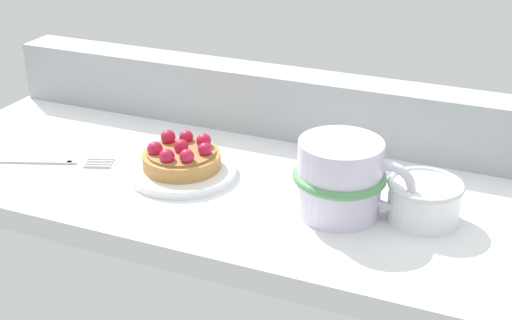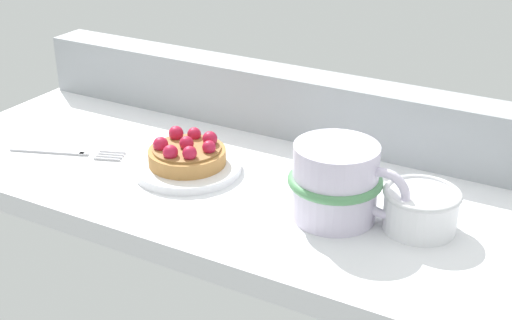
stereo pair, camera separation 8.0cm
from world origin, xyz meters
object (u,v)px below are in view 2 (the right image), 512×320
at_px(coffee_mug, 337,182).
at_px(dessert_plate, 188,167).
at_px(dessert_fork, 68,152).
at_px(raspberry_tart, 187,153).
at_px(sugar_bowl, 421,209).

bearing_deg(coffee_mug, dessert_plate, 175.63).
relative_size(coffee_mug, dessert_fork, 0.90).
height_order(raspberry_tart, dessert_fork, raspberry_tart).
relative_size(dessert_fork, sugar_bowl, 1.83).
xyz_separation_m(dessert_plate, sugar_bowl, (0.29, 0.01, 0.02)).
height_order(coffee_mug, sugar_bowl, coffee_mug).
bearing_deg(sugar_bowl, dessert_plate, -178.94).
relative_size(dessert_plate, raspberry_tart, 1.40).
distance_m(dessert_plate, coffee_mug, 0.21).
xyz_separation_m(dessert_plate, raspberry_tart, (-0.00, 0.00, 0.02)).
bearing_deg(dessert_fork, raspberry_tart, 12.20).
xyz_separation_m(raspberry_tart, sugar_bowl, (0.29, 0.01, -0.00)).
xyz_separation_m(raspberry_tart, coffee_mug, (0.20, -0.02, 0.02)).
bearing_deg(dessert_plate, raspberry_tart, 154.01).
bearing_deg(raspberry_tart, dessert_plate, -25.99).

